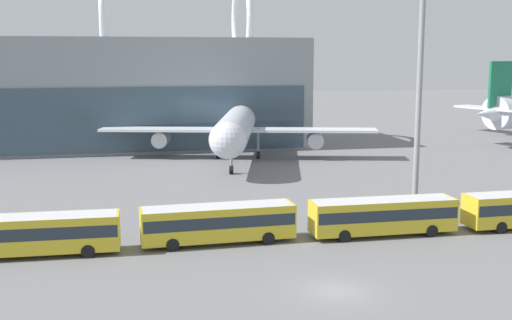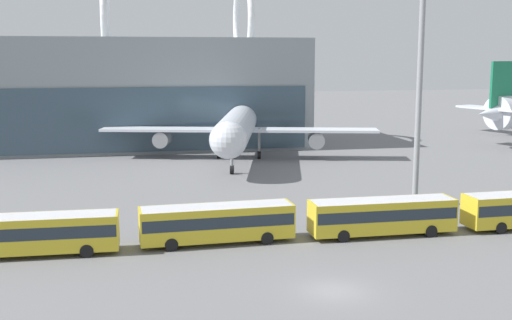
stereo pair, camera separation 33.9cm
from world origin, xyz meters
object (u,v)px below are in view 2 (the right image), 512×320
at_px(shuttle_bus_2, 382,214).
at_px(airliner_at_gate_far, 239,125).
at_px(shuttle_bus_0, 35,232).
at_px(shuttle_bus_1, 217,221).

bearing_deg(shuttle_bus_2, airliner_at_gate_far, 97.01).
bearing_deg(shuttle_bus_2, shuttle_bus_0, -179.82).
bearing_deg(airliner_at_gate_far, shuttle_bus_2, 20.75).
xyz_separation_m(shuttle_bus_0, shuttle_bus_2, (27.14, -0.02, 0.00)).
distance_m(airliner_at_gate_far, shuttle_bus_1, 41.51).
bearing_deg(shuttle_bus_0, airliner_at_gate_far, 62.70).
bearing_deg(airliner_at_gate_far, shuttle_bus_1, 1.84).
distance_m(airliner_at_gate_far, shuttle_bus_0, 46.69).
relative_size(airliner_at_gate_far, shuttle_bus_2, 3.25).
bearing_deg(shuttle_bus_0, shuttle_bus_2, 1.21).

